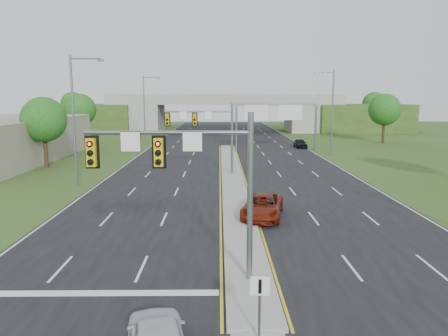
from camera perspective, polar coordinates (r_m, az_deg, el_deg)
ground at (r=18.66m, az=3.31°, el=-14.68°), size 240.00×240.00×0.00m
road at (r=52.58m, az=0.72°, el=0.99°), size 24.00×160.00×0.02m
median at (r=40.73m, az=1.12°, el=-1.31°), size 2.00×54.00×0.16m
median_nose at (r=15.06m, az=4.42°, el=-20.51°), size 2.00×2.00×0.16m
lane_markings at (r=46.55m, az=0.15°, el=-0.07°), size 23.72×160.00×0.01m
signal_mast_near at (r=17.21m, az=-4.06°, el=-0.27°), size 6.62×0.60×7.00m
signal_mast_far at (r=42.05m, az=-2.04°, el=5.37°), size 6.62×0.60×7.00m
keep_right_sign at (r=13.93m, az=4.69°, el=-16.52°), size 0.60×0.13×2.20m
sign_gantry at (r=62.48m, az=6.70°, el=7.06°), size 11.58×0.44×6.67m
overpass at (r=97.11m, az=0.10°, el=6.88°), size 80.00×14.00×8.10m
lightpole_l_mid at (r=38.96m, az=-18.80°, el=6.61°), size 2.85×0.25×11.00m
lightpole_l_far at (r=73.04m, az=-10.23°, el=7.96°), size 2.85×0.25×11.00m
lightpole_r_far at (r=58.86m, az=13.79°, el=7.56°), size 2.85×0.25×11.00m
tree_l_near at (r=50.68m, az=-22.49°, el=5.85°), size 4.80×4.80×7.60m
tree_l_mid at (r=75.56m, az=-18.31°, el=7.23°), size 5.20×5.20×8.12m
tree_r_mid at (r=77.02m, az=20.24°, el=7.15°), size 5.20×5.20×8.12m
tree_back_a at (r=116.96m, az=-19.14°, el=7.90°), size 6.00×6.00×8.85m
tree_back_b at (r=113.35m, az=-12.33°, el=8.00°), size 5.60×5.60×8.32m
tree_back_c at (r=113.87m, az=12.30°, el=8.01°), size 5.60×5.60×8.32m
tree_back_d at (r=117.76m, az=19.02°, el=7.91°), size 6.00×6.00×8.85m
car_far_a at (r=27.77m, az=5.05°, el=-5.02°), size 3.32×5.51×1.43m
car_far_c at (r=66.78m, az=9.95°, el=3.19°), size 1.65×3.91×1.32m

